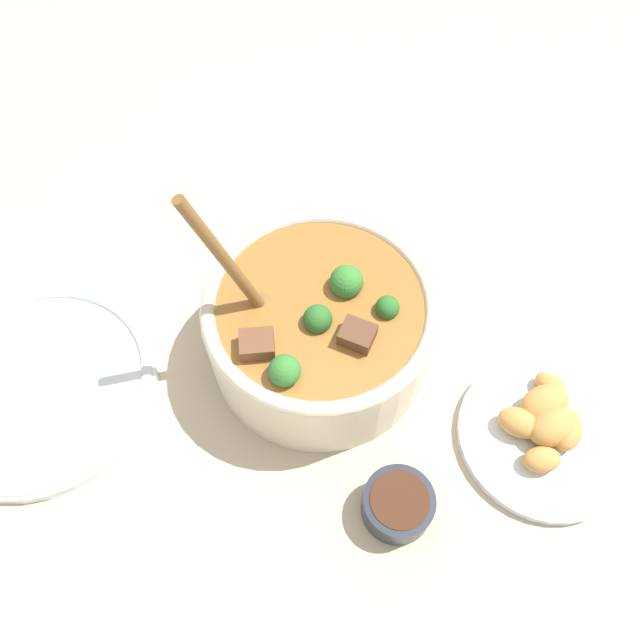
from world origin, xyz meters
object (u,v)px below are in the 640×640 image
object	(u,v)px
empty_plate	(40,385)
stew_bowl	(320,324)
condiment_bowl	(398,504)
food_plate	(545,430)

from	to	relation	value
empty_plate	stew_bowl	bearing A→B (deg)	-165.21
stew_bowl	condiment_bowl	size ratio (longest dim) A/B	3.64
food_plate	empty_plate	bearing A→B (deg)	0.42
stew_bowl	empty_plate	size ratio (longest dim) A/B	1.00
empty_plate	food_plate	world-z (taller)	food_plate
stew_bowl	condiment_bowl	bearing A→B (deg)	119.05
stew_bowl	condiment_bowl	distance (m)	0.20
stew_bowl	empty_plate	distance (m)	0.32
stew_bowl	empty_plate	xyz separation A→B (m)	(0.30, 0.08, -0.05)
stew_bowl	food_plate	xyz separation A→B (m)	(-0.25, 0.08, -0.05)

